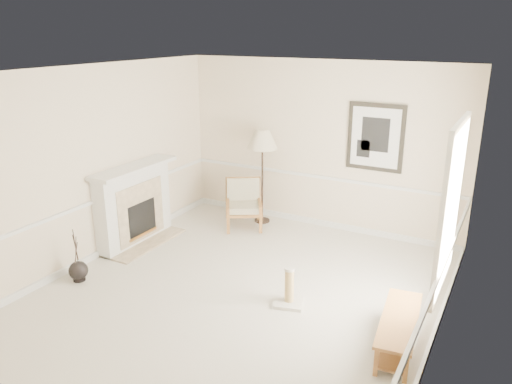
% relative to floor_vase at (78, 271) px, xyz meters
% --- Properties ---
extents(ground, '(5.50, 5.50, 0.00)m').
position_rel_floor_vase_xyz_m(ground, '(2.15, 0.83, -0.14)').
color(ground, silver).
rests_on(ground, ground).
extents(room, '(5.04, 5.54, 2.92)m').
position_rel_floor_vase_xyz_m(room, '(2.29, 0.91, 1.72)').
color(room, beige).
rests_on(room, ground).
extents(fireplace, '(0.64, 1.64, 1.31)m').
position_rel_floor_vase_xyz_m(fireplace, '(-0.19, 1.43, 0.50)').
color(fireplace, white).
rests_on(fireplace, ground).
extents(floor_vase, '(0.27, 0.27, 0.79)m').
position_rel_floor_vase_xyz_m(floor_vase, '(0.00, 0.00, 0.00)').
color(floor_vase, black).
rests_on(floor_vase, ground).
extents(armchair, '(0.89, 0.91, 0.84)m').
position_rel_floor_vase_xyz_m(armchair, '(1.00, 2.90, 0.31)').
color(armchair, olive).
rests_on(armchair, ground).
extents(floor_lamp, '(0.54, 0.54, 1.71)m').
position_rel_floor_vase_xyz_m(floor_lamp, '(1.20, 3.23, 1.35)').
color(floor_lamp, black).
rests_on(floor_lamp, ground).
extents(bench, '(0.52, 1.31, 0.36)m').
position_rel_floor_vase_xyz_m(bench, '(4.30, 0.59, 0.10)').
color(bench, olive).
rests_on(bench, ground).
extents(scratching_post, '(0.45, 0.45, 0.52)m').
position_rel_floor_vase_xyz_m(scratching_post, '(2.86, 0.84, 0.02)').
color(scratching_post, silver).
rests_on(scratching_post, ground).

